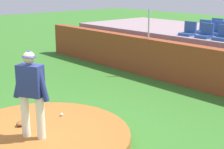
{
  "coord_description": "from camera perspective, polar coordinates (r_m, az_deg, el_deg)",
  "views": [
    {
      "loc": [
        5.72,
        -3.09,
        3.22
      ],
      "look_at": [
        0.0,
        2.03,
        1.15
      ],
      "focal_mm": 53.48,
      "sensor_mm": 36.0,
      "label": 1
    }
  ],
  "objects": [
    {
      "name": "brick_barrier",
      "position": [
        10.88,
        15.0,
        1.07
      ],
      "size": [
        16.26,
        0.4,
        1.37
      ],
      "primitive_type": "cube",
      "color": "brown",
      "rests_on": "ground_plane"
    },
    {
      "name": "stadium_chair_5",
      "position": [
        13.22,
        15.41,
        7.51
      ],
      "size": [
        0.48,
        0.44,
        0.5
      ],
      "rotation": [
        0.0,
        0.0,
        3.14
      ],
      "color": "#2C5098",
      "rests_on": "bleacher_platform"
    },
    {
      "name": "ground_plane",
      "position": [
        7.26,
        -12.31,
        -11.66
      ],
      "size": [
        60.0,
        60.0,
        0.0
      ],
      "primitive_type": "plane",
      "color": "#347026"
    },
    {
      "name": "fielding_glove",
      "position": [
        7.61,
        -15.08,
        -7.99
      ],
      "size": [
        0.27,
        0.34,
        0.11
      ],
      "primitive_type": "ellipsoid",
      "rotation": [
        0.0,
        0.0,
        4.96
      ],
      "color": "brown",
      "rests_on": "pitchers_mound"
    },
    {
      "name": "pitcher",
      "position": [
        6.66,
        -13.69,
        -2.23
      ],
      "size": [
        0.77,
        0.48,
        1.79
      ],
      "rotation": [
        0.0,
        0.0,
        0.49
      ],
      "color": "white",
      "rests_on": "pitchers_mound"
    },
    {
      "name": "stadium_chair_6",
      "position": [
        12.85,
        17.81,
        7.12
      ],
      "size": [
        0.48,
        0.44,
        0.5
      ],
      "rotation": [
        0.0,
        0.0,
        3.14
      ],
      "color": "#2C5098",
      "rests_on": "bleacher_platform"
    },
    {
      "name": "baseball",
      "position": [
        7.94,
        -8.62,
        -6.77
      ],
      "size": [
        0.07,
        0.07,
        0.07
      ],
      "primitive_type": "sphere",
      "color": "white",
      "rests_on": "pitchers_mound"
    },
    {
      "name": "fence_post_left",
      "position": [
        12.03,
        6.31,
        8.63
      ],
      "size": [
        0.06,
        0.06,
        1.04
      ],
      "primitive_type": "cylinder",
      "color": "silver",
      "rests_on": "brick_barrier"
    },
    {
      "name": "stadium_chair_2",
      "position": [
        11.72,
        18.44,
        6.37
      ],
      "size": [
        0.48,
        0.44,
        0.5
      ],
      "rotation": [
        0.0,
        0.0,
        3.14
      ],
      "color": "#2C5098",
      "rests_on": "bleacher_platform"
    },
    {
      "name": "pitchers_mound",
      "position": [
        7.2,
        -12.37,
        -10.76
      ],
      "size": [
        3.81,
        3.81,
        0.25
      ],
      "primitive_type": "cylinder",
      "color": "#9F5E28",
      "rests_on": "ground_plane"
    },
    {
      "name": "stadium_chair_0",
      "position": [
        12.48,
        12.95,
        7.24
      ],
      "size": [
        0.48,
        0.44,
        0.5
      ],
      "rotation": [
        0.0,
        0.0,
        3.14
      ],
      "color": "#2C5098",
      "rests_on": "bleacher_platform"
    },
    {
      "name": "stadium_chair_10",
      "position": [
        13.94,
        17.31,
        7.73
      ],
      "size": [
        0.48,
        0.44,
        0.5
      ],
      "rotation": [
        0.0,
        0.0,
        3.14
      ],
      "color": "#2C5098",
      "rests_on": "bleacher_platform"
    },
    {
      "name": "stadium_chair_1",
      "position": [
        12.06,
        15.67,
        6.8
      ],
      "size": [
        0.48,
        0.44,
        0.5
      ],
      "rotation": [
        0.0,
        0.0,
        3.14
      ],
      "color": "#2C5098",
      "rests_on": "bleacher_platform"
    }
  ]
}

